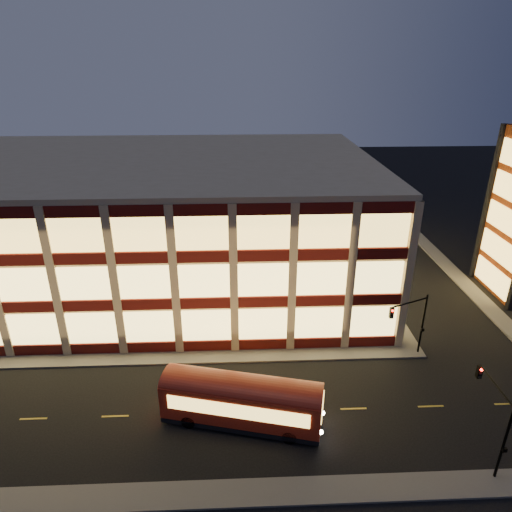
{
  "coord_description": "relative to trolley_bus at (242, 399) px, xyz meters",
  "views": [
    {
      "loc": [
        7.38,
        -32.68,
        24.77
      ],
      "look_at": [
        9.16,
        8.0,
        6.69
      ],
      "focal_mm": 32.0,
      "sensor_mm": 36.0,
      "label": 1
    }
  ],
  "objects": [
    {
      "name": "ground",
      "position": [
        -7.48,
        6.96,
        -2.15
      ],
      "size": [
        200.0,
        200.0,
        0.0
      ],
      "primitive_type": "plane",
      "color": "black",
      "rests_on": "ground"
    },
    {
      "name": "sidewalk_office_south",
      "position": [
        -10.48,
        7.96,
        -2.08
      ],
      "size": [
        54.0,
        2.0,
        0.15
      ],
      "primitive_type": "cube",
      "color": "#514F4C",
      "rests_on": "ground"
    },
    {
      "name": "sidewalk_office_east",
      "position": [
        15.52,
        23.96,
        -2.08
      ],
      "size": [
        2.0,
        30.0,
        0.15
      ],
      "primitive_type": "cube",
      "color": "#514F4C",
      "rests_on": "ground"
    },
    {
      "name": "sidewalk_tower_west",
      "position": [
        26.52,
        23.96,
        -2.08
      ],
      "size": [
        2.0,
        30.0,
        0.15
      ],
      "primitive_type": "cube",
      "color": "#514F4C",
      "rests_on": "ground"
    },
    {
      "name": "sidewalk_near",
      "position": [
        -7.48,
        -6.04,
        -2.08
      ],
      "size": [
        100.0,
        2.0,
        0.15
      ],
      "primitive_type": "cube",
      "color": "#514F4C",
      "rests_on": "ground"
    },
    {
      "name": "office_building",
      "position": [
        -10.39,
        23.87,
        5.1
      ],
      "size": [
        50.45,
        30.45,
        14.5
      ],
      "color": "tan",
      "rests_on": "ground"
    },
    {
      "name": "traffic_signal_far",
      "position": [
        14.74,
        7.2,
        1.96
      ],
      "size": [
        3.79,
        1.87,
        6.0
      ],
      "color": "black",
      "rests_on": "ground"
    },
    {
      "name": "traffic_signal_near",
      "position": [
        16.02,
        -4.07,
        1.98
      ],
      "size": [
        0.32,
        4.45,
        6.0
      ],
      "color": "black",
      "rests_on": "ground"
    },
    {
      "name": "trolley_bus",
      "position": [
        0.0,
        0.0,
        0.0
      ],
      "size": [
        11.82,
        5.53,
        3.88
      ],
      "rotation": [
        0.0,
        0.0,
        -0.24
      ],
      "color": "maroon",
      "rests_on": "ground"
    }
  ]
}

